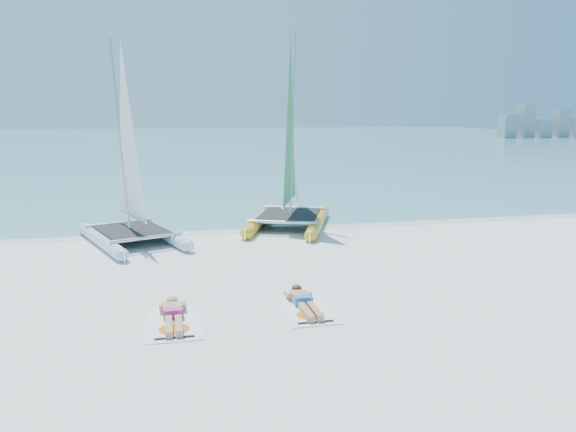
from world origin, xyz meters
The scene contains 10 objects.
ground centered at (0.00, 0.00, 0.00)m, with size 140.00×140.00×0.00m, color silver.
sea centered at (0.00, 63.00, 0.01)m, with size 140.00×115.00×0.01m, color #6CAFB4.
wet_sand_strip centered at (0.00, 5.50, 0.00)m, with size 140.00×1.40×0.01m, color silver.
distant_skyline centered at (53.71, 62.00, 1.94)m, with size 14.00×2.00×5.00m.
catamaran_blue centered at (-3.51, 4.31, 1.91)m, with size 3.72×5.17×6.39m.
catamaran_yellow centered at (1.94, 6.00, 2.17)m, with size 4.10×5.59×6.90m.
towel_a centered at (-2.41, -2.87, 0.01)m, with size 1.00×1.85×0.02m, color white.
sunbather_a centered at (-2.41, -2.68, 0.12)m, with size 0.37×1.73×0.26m.
towel_b centered at (0.23, -2.71, 0.01)m, with size 1.00×1.85×0.02m, color white.
sunbather_b centered at (0.23, -2.51, 0.12)m, with size 0.37×1.73×0.26m.
Camera 1 is at (-2.52, -13.21, 3.98)m, focal length 35.00 mm.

